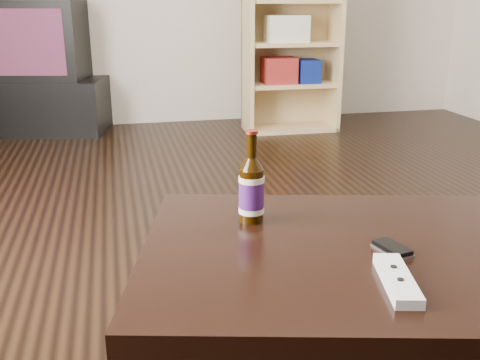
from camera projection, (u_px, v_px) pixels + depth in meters
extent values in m
cube|color=black|center=(292.00, 285.00, 2.10)|extent=(5.00, 6.00, 0.01)
cube|color=black|center=(38.00, 106.00, 4.44)|extent=(1.13, 0.73, 0.42)
cube|color=black|center=(31.00, 40.00, 4.28)|extent=(0.87, 0.65, 0.59)
cube|color=#AC1B19|center=(19.00, 43.00, 4.05)|extent=(0.64, 0.14, 0.47)
cube|color=tan|center=(248.00, 44.00, 4.28)|extent=(0.04, 0.34, 1.36)
cube|color=tan|center=(335.00, 43.00, 4.41)|extent=(0.04, 0.34, 1.36)
cube|color=tan|center=(290.00, 128.00, 4.55)|extent=(0.74, 0.35, 0.03)
cube|color=tan|center=(286.00, 42.00, 4.49)|extent=(0.73, 0.05, 1.36)
cube|color=tan|center=(291.00, 84.00, 4.44)|extent=(0.68, 0.32, 0.03)
cube|color=tan|center=(292.00, 44.00, 4.35)|extent=(0.68, 0.32, 0.03)
cube|color=tan|center=(293.00, 1.00, 4.25)|extent=(0.68, 0.32, 0.03)
cube|color=maroon|center=(279.00, 70.00, 4.37)|extent=(0.26, 0.21, 0.20)
cube|color=navy|center=(307.00, 71.00, 4.42)|extent=(0.17, 0.21, 0.18)
cube|color=silver|center=(286.00, 29.00, 4.28)|extent=(0.32, 0.22, 0.20)
cube|color=black|center=(411.00, 260.00, 1.30)|extent=(1.38, 1.00, 0.06)
cylinder|color=black|center=(193.00, 288.00, 1.65)|extent=(0.09, 0.09, 0.41)
cylinder|color=black|center=(251.00, 195.00, 1.43)|extent=(0.06, 0.06, 0.14)
cylinder|color=#381351|center=(251.00, 194.00, 1.43)|extent=(0.07, 0.07, 0.09)
cylinder|color=beige|center=(252.00, 179.00, 1.42)|extent=(0.07, 0.07, 0.01)
cylinder|color=beige|center=(251.00, 210.00, 1.44)|extent=(0.07, 0.07, 0.01)
cone|color=black|center=(252.00, 164.00, 1.41)|extent=(0.06, 0.06, 0.03)
cylinder|color=black|center=(252.00, 146.00, 1.39)|extent=(0.03, 0.03, 0.06)
cylinder|color=maroon|center=(252.00, 132.00, 1.38)|extent=(0.03, 0.03, 0.01)
cube|color=#A4A4A6|center=(392.00, 251.00, 1.27)|extent=(0.07, 0.10, 0.01)
cube|color=black|center=(392.00, 248.00, 1.27)|extent=(0.06, 0.10, 0.01)
cylinder|color=#A4A4A6|center=(401.00, 250.00, 1.25)|extent=(0.02, 0.02, 0.00)
cube|color=silver|center=(397.00, 280.00, 1.12)|extent=(0.10, 0.21, 0.02)
cylinder|color=black|center=(394.00, 267.00, 1.15)|extent=(0.02, 0.02, 0.00)
cylinder|color=black|center=(400.00, 280.00, 1.10)|extent=(0.02, 0.02, 0.00)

